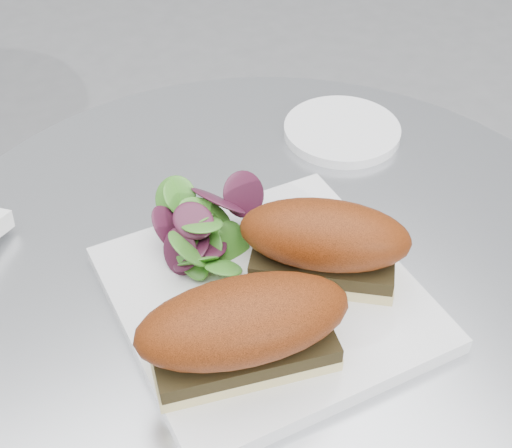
{
  "coord_description": "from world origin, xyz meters",
  "views": [
    {
      "loc": [
        -0.24,
        -0.4,
        1.21
      ],
      "look_at": [
        -0.0,
        0.03,
        0.77
      ],
      "focal_mm": 50.0,
      "sensor_mm": 36.0,
      "label": 1
    }
  ],
  "objects": [
    {
      "name": "table",
      "position": [
        0.0,
        0.0,
        0.49
      ],
      "size": [
        0.7,
        0.7,
        0.73
      ],
      "color": "silver",
      "rests_on": "ground"
    },
    {
      "name": "plate",
      "position": [
        -0.03,
        -0.04,
        0.74
      ],
      "size": [
        0.26,
        0.26,
        0.02
      ],
      "primitive_type": "cube",
      "rotation": [
        0.0,
        0.0,
        -0.04
      ],
      "color": "white",
      "rests_on": "table"
    },
    {
      "name": "sandwich_right",
      "position": [
        0.03,
        -0.05,
        0.79
      ],
      "size": [
        0.16,
        0.14,
        0.08
      ],
      "rotation": [
        0.0,
        0.0,
        -0.68
      ],
      "color": "#D6C386",
      "rests_on": "plate"
    },
    {
      "name": "saucer",
      "position": [
        0.18,
        0.15,
        0.74
      ],
      "size": [
        0.14,
        0.14,
        0.01
      ],
      "primitive_type": "cylinder",
      "color": "white",
      "rests_on": "table"
    },
    {
      "name": "sandwich_left",
      "position": [
        -0.08,
        -0.09,
        0.79
      ],
      "size": [
        0.18,
        0.11,
        0.08
      ],
      "rotation": [
        0.0,
        0.0,
        -0.24
      ],
      "color": "#D6C386",
      "rests_on": "plate"
    },
    {
      "name": "salad",
      "position": [
        -0.05,
        0.04,
        0.77
      ],
      "size": [
        0.12,
        0.12,
        0.05
      ],
      "primitive_type": null,
      "color": "#3F882C",
      "rests_on": "plate"
    }
  ]
}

